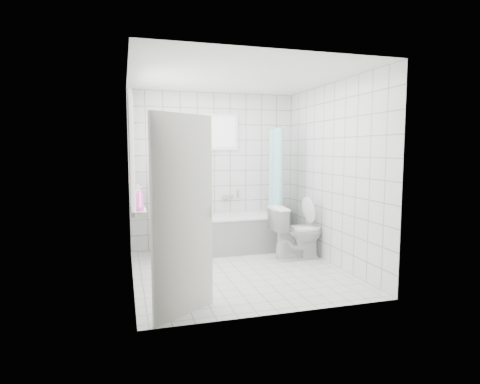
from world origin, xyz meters
name	(u,v)px	position (x,y,z in m)	size (l,w,h in m)	color
ground	(239,271)	(0.00, 0.00, 0.00)	(3.00, 3.00, 0.00)	white
ceiling	(239,77)	(0.00, 0.00, 2.60)	(3.00, 3.00, 0.00)	white
wall_back	(214,171)	(0.00, 1.50, 1.30)	(2.80, 0.02, 2.60)	white
wall_front	(281,186)	(0.00, -1.50, 1.30)	(2.80, 0.02, 2.60)	white
wall_left	(130,178)	(-1.40, 0.00, 1.30)	(0.02, 3.00, 2.60)	white
wall_right	(333,174)	(1.40, 0.00, 1.30)	(0.02, 3.00, 2.60)	white
window_left	(133,154)	(-1.35, 0.30, 1.60)	(0.01, 0.90, 1.40)	white
window_back	(220,132)	(0.10, 1.46, 1.95)	(0.50, 0.01, 0.50)	white
window_sill	(138,210)	(-1.31, 0.30, 0.86)	(0.18, 1.02, 0.08)	white
door	(183,216)	(-0.93, -1.25, 1.00)	(0.04, 0.80, 2.00)	silver
bathtub	(227,233)	(0.12, 1.12, 0.29)	(1.75, 0.77, 0.58)	white
partition_wall	(169,208)	(-0.82, 1.07, 0.75)	(0.15, 0.85, 1.50)	white
tiled_ledge	(277,228)	(1.11, 1.38, 0.28)	(0.40, 0.24, 0.55)	white
toilet	(297,232)	(1.03, 0.37, 0.41)	(0.46, 0.80, 0.82)	white
curtain_rod	(275,129)	(0.93, 1.10, 2.00)	(0.02, 0.02, 0.80)	silver
shower_curtain	(277,184)	(0.93, 0.97, 1.10)	(0.14, 0.48, 1.78)	#47CFD2
tub_faucet	(227,197)	(0.22, 1.46, 0.85)	(0.18, 0.06, 0.06)	silver
sill_bottles	(138,198)	(-1.30, 0.27, 1.02)	(0.17, 0.79, 0.30)	white
ledge_bottles	(278,206)	(1.10, 1.33, 0.68)	(0.18, 0.19, 0.27)	blue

